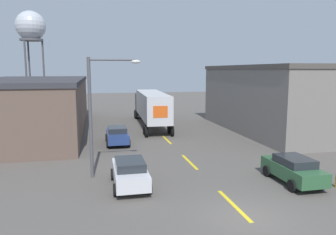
{
  "coord_description": "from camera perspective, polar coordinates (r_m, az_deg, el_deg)",
  "views": [
    {
      "loc": [
        -6.21,
        -12.32,
        6.33
      ],
      "look_at": [
        -0.61,
        13.11,
        2.55
      ],
      "focal_mm": 35.0,
      "sensor_mm": 36.0,
      "label": 1
    }
  ],
  "objects": [
    {
      "name": "warehouse_left",
      "position": [
        37.05,
        -22.69,
        2.06
      ],
      "size": [
        10.69,
        25.47,
        5.46
      ],
      "color": "brown",
      "rests_on": "ground_plane"
    },
    {
      "name": "warehouse_right",
      "position": [
        36.57,
        19.77,
        3.21
      ],
      "size": [
        11.46,
        18.75,
        6.82
      ],
      "color": "slate",
      "rests_on": "ground_plane"
    },
    {
      "name": "semi_truck",
      "position": [
        37.38,
        -3.05,
        2.15
      ],
      "size": [
        3.31,
        14.92,
        3.88
      ],
      "rotation": [
        0.0,
        0.0,
        -0.04
      ],
      "color": "black",
      "rests_on": "ground_plane"
    },
    {
      "name": "road_centerline",
      "position": [
        23.04,
        3.74,
        -7.7
      ],
      "size": [
        0.2,
        18.83,
        0.01
      ],
      "color": "yellow",
      "rests_on": "ground_plane"
    },
    {
      "name": "street_lamp",
      "position": [
        19.45,
        -12.18,
        1.81
      ],
      "size": [
        3.07,
        0.32,
        7.07
      ],
      "color": "#4C4C51",
      "rests_on": "ground_plane"
    },
    {
      "name": "parked_car_left_far",
      "position": [
        28.52,
        -8.83,
        -3.01
      ],
      "size": [
        1.95,
        4.19,
        1.52
      ],
      "color": "navy",
      "rests_on": "ground_plane"
    },
    {
      "name": "ground_plane",
      "position": [
        15.18,
        13.58,
        -16.64
      ],
      "size": [
        160.0,
        160.0,
        0.0
      ],
      "primitive_type": "plane",
      "color": "#56514C"
    },
    {
      "name": "parked_car_right_near",
      "position": [
        19.98,
        20.96,
        -8.36
      ],
      "size": [
        1.95,
        4.19,
        1.52
      ],
      "color": "#2D5B38",
      "rests_on": "ground_plane"
    },
    {
      "name": "water_tower",
      "position": [
        56.29,
        -22.8,
        14.23
      ],
      "size": [
        4.5,
        4.5,
        15.32
      ],
      "color": "#47474C",
      "rests_on": "ground_plane"
    },
    {
      "name": "parked_car_left_near",
      "position": [
        18.22,
        -6.65,
        -9.45
      ],
      "size": [
        1.95,
        4.19,
        1.52
      ],
      "color": "silver",
      "rests_on": "ground_plane"
    }
  ]
}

